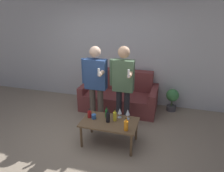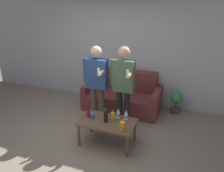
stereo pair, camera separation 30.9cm
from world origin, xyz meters
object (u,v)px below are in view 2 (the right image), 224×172
at_px(couch, 123,96).
at_px(bottle_orange, 113,116).
at_px(coffee_table, 107,124).
at_px(person_standing_right, 123,82).
at_px(person_standing_left, 97,80).

relative_size(couch, bottle_orange, 7.97).
distance_m(coffee_table, person_standing_right, 0.86).
relative_size(couch, person_standing_left, 1.07).
bearing_deg(coffee_table, bottle_orange, 35.26).
height_order(couch, coffee_table, couch).
relative_size(coffee_table, bottle_orange, 4.47).
bearing_deg(bottle_orange, couch, 100.65).
distance_m(couch, person_standing_left, 1.13).
relative_size(couch, person_standing_right, 1.05).
bearing_deg(couch, bottle_orange, -79.35).
bearing_deg(person_standing_right, person_standing_left, 179.44).
bearing_deg(person_standing_right, bottle_orange, -91.22).
bearing_deg(coffee_table, person_standing_right, 81.13).
distance_m(bottle_orange, person_standing_right, 0.72).
bearing_deg(couch, person_standing_right, -72.23).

